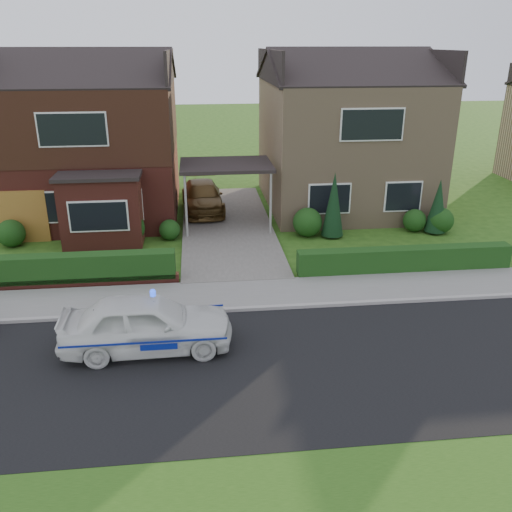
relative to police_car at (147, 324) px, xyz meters
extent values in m
plane|color=#264E14|center=(2.66, -1.20, -0.75)|extent=(120.00, 120.00, 0.00)
cube|color=black|center=(2.66, -1.20, -0.75)|extent=(60.00, 6.00, 0.02)
cube|color=#9E9993|center=(2.66, 1.85, -0.69)|extent=(60.00, 0.16, 0.12)
cube|color=slate|center=(2.66, 2.90, -0.70)|extent=(60.00, 2.00, 0.10)
cube|color=#666059|center=(2.66, 9.80, -0.69)|extent=(3.80, 12.00, 0.12)
cube|color=maroon|center=(-3.14, 12.80, 2.15)|extent=(7.20, 8.00, 5.80)
cube|color=white|center=(-4.72, 8.78, 0.65)|extent=(1.80, 0.08, 1.30)
cube|color=white|center=(-1.55, 8.78, 0.65)|extent=(1.60, 0.08, 1.30)
cube|color=white|center=(-3.14, 8.78, 3.65)|extent=(2.60, 0.08, 1.30)
cube|color=black|center=(-3.14, 12.80, 3.60)|extent=(7.26, 8.06, 2.90)
cube|color=maroon|center=(-2.27, 8.10, 0.60)|extent=(3.00, 1.40, 2.70)
cube|color=black|center=(-2.27, 8.10, 2.02)|extent=(3.20, 1.60, 0.14)
cube|color=tan|center=(8.46, 12.80, 2.15)|extent=(7.20, 8.00, 5.80)
cube|color=white|center=(6.88, 8.78, 0.65)|extent=(1.80, 0.08, 1.30)
cube|color=white|center=(10.05, 8.78, 0.65)|extent=(1.60, 0.08, 1.30)
cube|color=white|center=(8.46, 8.78, 3.65)|extent=(2.60, 0.08, 1.30)
cube|color=black|center=(2.66, 9.80, 1.95)|extent=(3.80, 3.00, 0.14)
cylinder|color=gray|center=(0.96, 8.40, 0.60)|extent=(0.10, 0.10, 2.70)
cylinder|color=gray|center=(4.36, 8.40, 0.60)|extent=(0.10, 0.10, 2.70)
cube|color=brown|center=(-5.59, 8.76, 0.30)|extent=(2.20, 0.10, 2.10)
cube|color=maroon|center=(-3.14, 4.10, -0.57)|extent=(7.70, 0.25, 0.36)
cube|color=#113611|center=(-3.14, 4.25, -0.75)|extent=(7.50, 0.55, 0.90)
cube|color=#113611|center=(8.46, 4.15, -0.75)|extent=(7.50, 0.55, 0.80)
sphere|color=#113611|center=(-5.84, 8.30, -0.21)|extent=(1.08, 1.08, 1.08)
sphere|color=#113611|center=(-1.34, 8.10, -0.09)|extent=(1.32, 1.32, 1.32)
sphere|color=#113611|center=(0.26, 8.40, -0.33)|extent=(0.84, 0.84, 0.84)
sphere|color=#113611|center=(5.86, 8.20, -0.15)|extent=(1.20, 1.20, 1.20)
sphere|color=#113611|center=(10.46, 8.30, -0.27)|extent=(0.96, 0.96, 0.96)
sphere|color=#113611|center=(11.46, 8.00, -0.21)|extent=(1.08, 1.08, 1.08)
cone|color=black|center=(6.86, 8.00, 0.55)|extent=(0.90, 0.90, 2.60)
cone|color=black|center=(11.26, 8.00, 0.35)|extent=(0.90, 0.90, 2.20)
imported|color=white|center=(0.00, 0.00, 0.00)|extent=(1.84, 4.41, 1.49)
sphere|color=#193FF2|center=(0.22, 0.00, 0.83)|extent=(0.17, 0.17, 0.17)
cube|color=navy|center=(0.00, -0.89, -0.06)|extent=(4.03, 0.02, 0.05)
cube|color=navy|center=(0.00, 0.89, -0.06)|extent=(4.03, 0.01, 0.05)
ellipsoid|color=black|center=(-1.23, -0.10, 0.29)|extent=(0.22, 0.17, 0.21)
sphere|color=white|center=(-1.21, -0.16, 0.28)|extent=(0.11, 0.11, 0.11)
sphere|color=black|center=(-1.21, -0.12, 0.43)|extent=(0.13, 0.13, 0.13)
cone|color=black|center=(-1.25, -0.11, 0.49)|extent=(0.04, 0.04, 0.05)
cone|color=black|center=(-1.16, -0.11, 0.49)|extent=(0.04, 0.04, 0.05)
imported|color=brown|center=(1.66, 11.98, 0.02)|extent=(2.03, 4.53, 1.29)
imported|color=gray|center=(-4.95, 4.80, -0.39)|extent=(0.47, 0.42, 0.71)
imported|color=gray|center=(-2.51, 7.80, -0.34)|extent=(0.53, 0.53, 0.81)
camera|label=1|loc=(1.44, -12.50, 6.76)|focal=38.00mm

